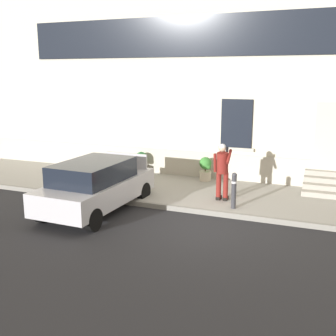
{
  "coord_description": "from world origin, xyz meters",
  "views": [
    {
      "loc": [
        3.15,
        -9.9,
        3.88
      ],
      "look_at": [
        -1.49,
        1.6,
        1.1
      ],
      "focal_mm": 44.67,
      "sensor_mm": 36.0,
      "label": 1
    }
  ],
  "objects": [
    {
      "name": "curb_edge",
      "position": [
        0.0,
        0.94,
        0.07
      ],
      "size": [
        24.0,
        0.12,
        0.15
      ],
      "primitive_type": "cube",
      "color": "gray",
      "rests_on": "ground"
    },
    {
      "name": "sidewalk",
      "position": [
        0.0,
        2.8,
        0.07
      ],
      "size": [
        24.0,
        3.6,
        0.15
      ],
      "primitive_type": "cube",
      "color": "#99968E",
      "rests_on": "ground"
    },
    {
      "name": "planter_cream",
      "position": [
        -1.06,
        4.11,
        0.61
      ],
      "size": [
        0.44,
        0.44,
        0.86
      ],
      "color": "beige",
      "rests_on": "sidewalk"
    },
    {
      "name": "person_on_phone",
      "position": [
        0.11,
        1.97,
        1.15
      ],
      "size": [
        0.51,
        0.48,
        1.75
      ],
      "rotation": [
        0.0,
        0.0,
        0.23
      ],
      "color": "maroon",
      "rests_on": "sidewalk"
    },
    {
      "name": "building_facade",
      "position": [
        0.01,
        5.29,
        3.73
      ],
      "size": [
        24.0,
        1.52,
        7.5
      ],
      "color": "beige",
      "rests_on": "ground"
    },
    {
      "name": "entrance_stoop",
      "position": [
        3.11,
        4.12,
        0.39
      ],
      "size": [
        1.59,
        1.28,
        0.64
      ],
      "color": "#9E998E",
      "rests_on": "sidewalk"
    },
    {
      "name": "hatchback_car_silver",
      "position": [
        -3.09,
        0.06,
        0.79
      ],
      "size": [
        1.89,
        4.11,
        1.5
      ],
      "color": "#B7B7BF",
      "rests_on": "ground"
    },
    {
      "name": "ground_plane",
      "position": [
        0.0,
        0.0,
        0.0
      ],
      "size": [
        80.0,
        80.0,
        0.0
      ],
      "primitive_type": "plane",
      "color": "#232326"
    },
    {
      "name": "planter_charcoal",
      "position": [
        -3.63,
        4.18,
        0.61
      ],
      "size": [
        0.44,
        0.44,
        0.86
      ],
      "color": "#2D2D30",
      "rests_on": "sidewalk"
    },
    {
      "name": "bollard_near_person",
      "position": [
        0.62,
        1.35,
        0.71
      ],
      "size": [
        0.15,
        0.15,
        1.04
      ],
      "color": "#333338",
      "rests_on": "sidewalk"
    }
  ]
}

